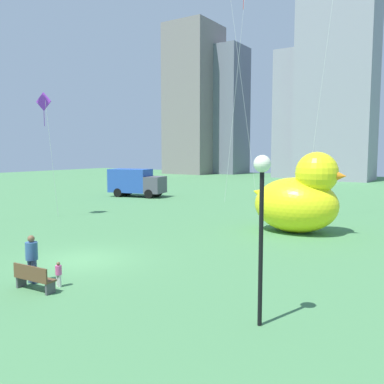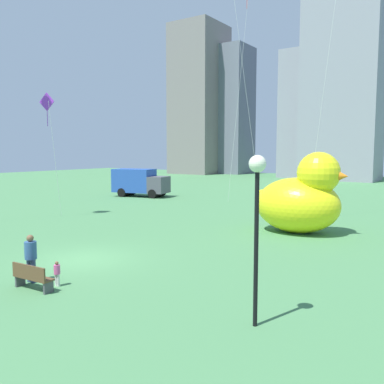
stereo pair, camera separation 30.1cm
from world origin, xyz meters
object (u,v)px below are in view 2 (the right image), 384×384
object	(u,v)px
park_bench	(32,276)
lamppost	(257,197)
person_adult	(31,256)
person_child	(57,272)
box_truck	(140,183)
kite_purple	(47,106)
kite_red	(247,4)
giant_inflatable_duck	(301,199)

from	to	relation	value
park_bench	lamppost	distance (m)	8.31
person_adult	person_child	size ratio (longest dim) A/B	1.95
lamppost	box_truck	distance (m)	32.70
person_child	kite_purple	bearing A→B (deg)	143.77
park_bench	person_adult	xyz separation A→B (m)	(-0.78, 0.52, 0.48)
person_child	kite_red	size ratio (longest dim) A/B	0.05
person_child	kite_purple	distance (m)	17.83
giant_inflatable_duck	box_truck	distance (m)	22.38
giant_inflatable_duck	box_truck	world-z (taller)	giant_inflatable_duck
giant_inflatable_duck	kite_purple	bearing A→B (deg)	-165.24
person_adult	person_child	distance (m)	1.27
person_adult	box_truck	xyz separation A→B (m)	(-15.48, 23.43, 0.48)
person_adult	kite_purple	bearing A→B (deg)	140.56
giant_inflatable_duck	kite_red	world-z (taller)	kite_red
person_adult	box_truck	world-z (taller)	box_truck
park_bench	box_truck	world-z (taller)	box_truck
person_child	box_truck	bearing A→B (deg)	125.63
lamppost	kite_red	world-z (taller)	kite_red
person_adult	person_child	world-z (taller)	person_adult
box_truck	lamppost	bearing A→B (deg)	-43.13
kite_purple	kite_red	distance (m)	19.95
giant_inflatable_duck	kite_purple	xyz separation A→B (m)	(-16.86, -4.44, 5.88)
person_child	giant_inflatable_duck	distance (m)	14.61
person_child	box_truck	world-z (taller)	box_truck
giant_inflatable_duck	lamppost	xyz separation A→B (m)	(3.41, -13.14, 1.53)
giant_inflatable_duck	kite_red	size ratio (longest dim) A/B	0.29
lamppost	kite_purple	xyz separation A→B (m)	(-20.27, 8.69, 4.34)
box_truck	kite_purple	bearing A→B (deg)	-75.42
person_adult	lamppost	size ratio (longest dim) A/B	0.38
park_bench	giant_inflatable_duck	bearing A→B (deg)	74.34
giant_inflatable_duck	lamppost	world-z (taller)	giant_inflatable_duck
kite_red	kite_purple	bearing A→B (deg)	-116.02
person_child	giant_inflatable_duck	world-z (taller)	giant_inflatable_duck
person_child	kite_red	xyz separation A→B (m)	(-5.48, 25.18, 17.24)
person_adult	kite_red	xyz separation A→B (m)	(-4.33, 25.41, 16.77)
box_truck	kite_purple	size ratio (longest dim) A/B	0.69
person_adult	kite_purple	distance (m)	16.93
lamppost	box_truck	bearing A→B (deg)	136.87
kite_red	box_truck	bearing A→B (deg)	-169.97
person_child	kite_red	distance (m)	31.01
person_child	person_adult	bearing A→B (deg)	-168.87
park_bench	person_adult	distance (m)	1.06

